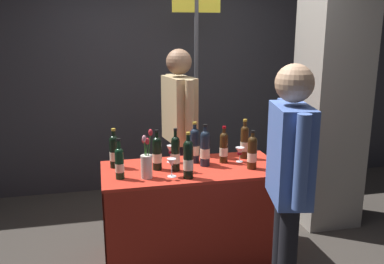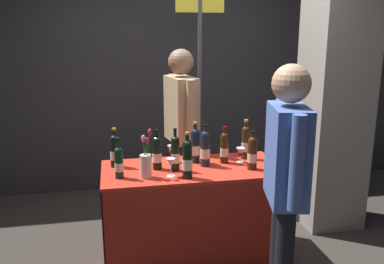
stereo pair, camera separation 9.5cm
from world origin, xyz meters
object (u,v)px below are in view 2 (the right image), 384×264
wine_glass_near_vendor (240,152)px  wine_glass_near_taster (171,150)px  vendor_presenter (181,122)px  booth_signpost (200,76)px  flower_vase (146,162)px  concrete_pillar (336,78)px  display_bottle_0 (224,147)px  featured_wine_bottle (252,153)px  wine_glass_mid (171,163)px  taster_foreground_right (286,174)px  tasting_table (192,197)px

wine_glass_near_vendor → wine_glass_near_taster: 0.59m
vendor_presenter → booth_signpost: booth_signpost is taller
wine_glass_near_vendor → flower_vase: size_ratio=0.34×
concrete_pillar → display_bottle_0: concrete_pillar is taller
concrete_pillar → booth_signpost: (-1.15, 0.77, -0.04)m
featured_wine_bottle → vendor_presenter: size_ratio=0.18×
wine_glass_mid → wine_glass_near_taster: 0.36m
display_bottle_0 → taster_foreground_right: (0.13, -0.95, 0.09)m
vendor_presenter → booth_signpost: 0.73m
display_bottle_0 → wine_glass_mid: 0.55m
featured_wine_bottle → flower_vase: 0.85m
flower_vase → vendor_presenter: (0.41, 0.78, 0.12)m
wine_glass_near_vendor → taster_foreground_right: 0.95m
vendor_presenter → featured_wine_bottle: bearing=20.8°
featured_wine_bottle → booth_signpost: booth_signpost is taller
wine_glass_near_taster → taster_foreground_right: size_ratio=0.09×
display_bottle_0 → vendor_presenter: (-0.27, 0.55, 0.11)m
vendor_presenter → taster_foreground_right: 1.55m
display_bottle_0 → wine_glass_near_taster: bearing=166.3°
tasting_table → wine_glass_near_taster: 0.43m
display_bottle_0 → flower_vase: 0.72m
display_bottle_0 → booth_signpost: bearing=88.7°
wine_glass_mid → wine_glass_near_taster: size_ratio=0.98×
concrete_pillar → tasting_table: 1.77m
display_bottle_0 → taster_foreground_right: taster_foreground_right is taller
display_bottle_0 → vendor_presenter: bearing=116.6°
featured_wine_bottle → wine_glass_mid: 0.67m
featured_wine_bottle → wine_glass_near_taster: bearing=153.1°
concrete_pillar → wine_glass_near_taster: 1.72m
tasting_table → vendor_presenter: (0.02, 0.62, 0.50)m
wine_glass_near_taster → flower_vase: bearing=-125.7°
tasting_table → wine_glass_near_vendor: wine_glass_near_vendor is taller
vendor_presenter → wine_glass_near_taster: bearing=-30.4°
display_bottle_0 → wine_glass_mid: size_ratio=2.20×
concrete_pillar → featured_wine_bottle: (-1.00, -0.54, -0.51)m
wine_glass_near_taster → concrete_pillar: bearing=8.2°
tasting_table → taster_foreground_right: bearing=-64.2°
flower_vase → vendor_presenter: vendor_presenter is taller
wine_glass_near_taster → display_bottle_0: bearing=-13.7°
tasting_table → featured_wine_bottle: 0.63m
display_bottle_0 → booth_signpost: (0.02, 1.10, 0.48)m
concrete_pillar → wine_glass_near_vendor: size_ratio=22.85×
wine_glass_near_vendor → wine_glass_near_taster: (-0.57, 0.12, 0.01)m
taster_foreground_right → wine_glass_near_vendor: bearing=11.8°
concrete_pillar → flower_vase: size_ratio=7.70×
concrete_pillar → wine_glass_mid: size_ratio=20.21×
featured_wine_bottle → display_bottle_0: (-0.18, 0.20, -0.00)m
wine_glass_near_vendor → wine_glass_mid: size_ratio=0.88×
tasting_table → booth_signpost: 1.50m
booth_signpost → taster_foreground_right: bearing=-87.0°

